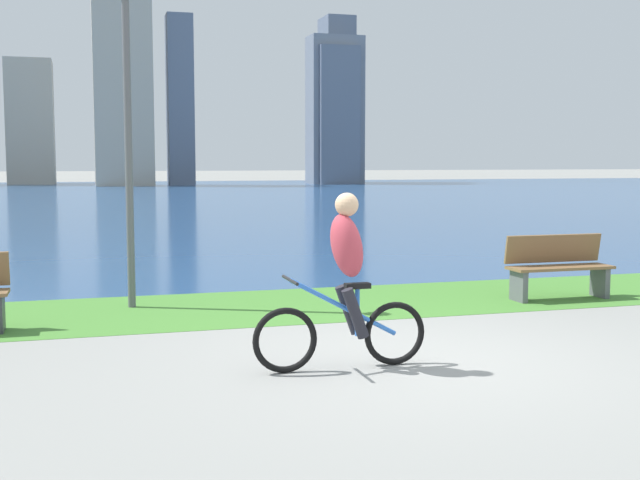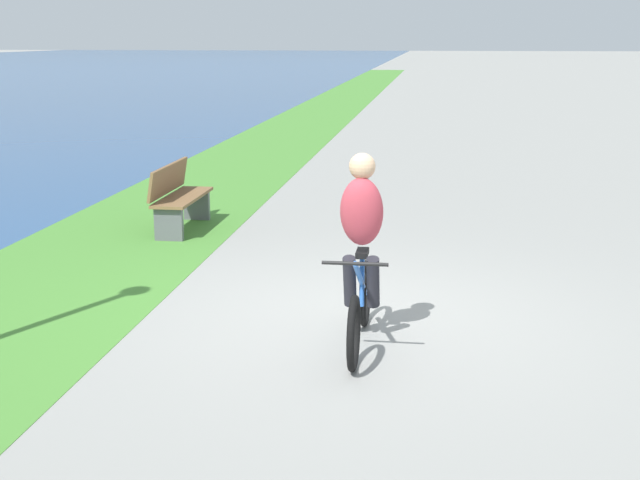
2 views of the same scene
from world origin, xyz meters
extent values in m
plane|color=gray|center=(0.00, 0.00, 0.00)|extent=(300.00, 300.00, 0.00)
cube|color=#478433|center=(0.00, 3.32, 0.00)|extent=(120.00, 2.64, 0.01)
torus|color=black|center=(-1.31, -0.08, 0.30)|extent=(0.61, 0.06, 0.61)
torus|color=black|center=(-0.23, -0.08, 0.30)|extent=(0.61, 0.06, 0.61)
cylinder|color=blue|center=(-0.74, -0.08, 0.58)|extent=(1.04, 0.04, 0.59)
cylinder|color=blue|center=(-0.61, -0.08, 0.53)|extent=(0.04, 0.04, 0.45)
cube|color=black|center=(-0.61, -0.08, 0.78)|extent=(0.24, 0.10, 0.05)
cylinder|color=black|center=(-1.26, -0.08, 0.86)|extent=(0.03, 0.52, 0.03)
ellipsoid|color=#BF3F4C|center=(-0.71, -0.08, 1.16)|extent=(0.40, 0.36, 0.65)
sphere|color=#D8AD84|center=(-0.71, -0.08, 1.54)|extent=(0.22, 0.22, 0.22)
cylinder|color=#26262D|center=(-0.66, -0.18, 0.54)|extent=(0.27, 0.11, 0.49)
cylinder|color=#26262D|center=(-0.66, 0.02, 0.54)|extent=(0.27, 0.11, 0.49)
cube|color=brown|center=(3.35, 2.71, 0.45)|extent=(1.50, 0.45, 0.04)
cube|color=brown|center=(3.35, 2.91, 0.70)|extent=(1.50, 0.11, 0.40)
cube|color=#595960|center=(4.00, 2.71, 0.23)|extent=(0.08, 0.37, 0.45)
cube|color=#595960|center=(2.70, 2.71, 0.23)|extent=(0.08, 0.37, 0.45)
camera|label=1|loc=(-3.05, -7.19, 1.94)|focal=45.67mm
camera|label=2|loc=(-7.56, -0.67, 2.58)|focal=47.51mm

